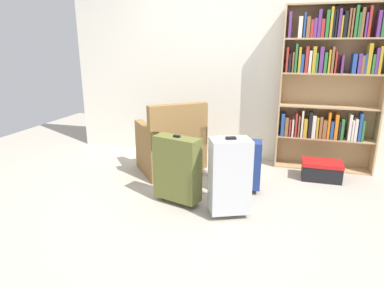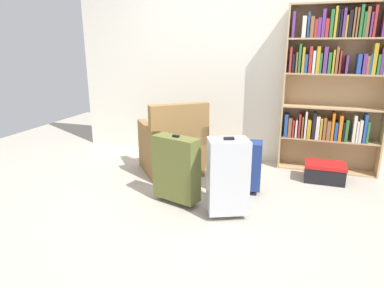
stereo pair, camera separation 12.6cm
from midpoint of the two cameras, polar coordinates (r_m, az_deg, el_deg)
ground_plane at (r=3.38m, az=0.46°, el=-10.61°), size 7.78×7.78×0.00m
back_wall at (r=4.68m, az=7.12°, el=13.40°), size 4.45×0.10×2.60m
bookshelf at (r=4.43m, az=23.73°, el=9.62°), size 1.18×0.26×2.00m
armchair at (r=4.18m, az=-2.38°, el=-0.57°), size 0.99×0.99×0.90m
mug at (r=4.12m, az=3.55°, el=-4.79°), size 0.12×0.08×0.10m
storage_box at (r=4.25m, az=22.38°, el=-4.36°), size 0.45×0.30×0.22m
suitcase_navy_blue at (r=3.65m, az=8.99°, el=-3.46°), size 0.49×0.26×0.59m
suitcase_olive at (r=3.32m, az=-1.59°, el=-4.18°), size 0.50×0.31×0.71m
suitcase_silver at (r=3.08m, az=7.26°, el=-5.44°), size 0.43×0.37×0.76m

